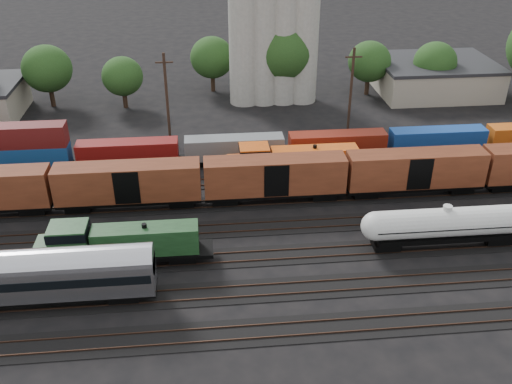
{
  "coord_description": "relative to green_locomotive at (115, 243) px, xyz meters",
  "views": [
    {
      "loc": [
        -7.45,
        -48.19,
        31.3
      ],
      "look_at": [
        -2.51,
        2.0,
        3.0
      ],
      "focal_mm": 40.0,
      "sensor_mm": 36.0,
      "label": 1
    }
  ],
  "objects": [
    {
      "name": "utility_poles",
      "position": [
        15.89,
        27.0,
        3.82
      ],
      "size": [
        122.2,
        0.36,
        12.0
      ],
      "color": "black",
      "rests_on": "ground"
    },
    {
      "name": "tank_car_a",
      "position": [
        30.49,
        0.0,
        0.12
      ],
      "size": [
        16.06,
        2.88,
        4.21
      ],
      "color": "silver",
      "rests_on": "ground"
    },
    {
      "name": "container_wall",
      "position": [
        25.86,
        20.0,
        -0.04
      ],
      "size": [
        171.71,
        2.6,
        5.8
      ],
      "color": "black",
      "rests_on": "ground"
    },
    {
      "name": "passenger_coach",
      "position": [
        -7.44,
        -5.0,
        0.76
      ],
      "size": [
        22.61,
        2.79,
        5.13
      ],
      "color": "silver",
      "rests_on": "ground"
    },
    {
      "name": "tree_band",
      "position": [
        10.34,
        41.06,
        5.23
      ],
      "size": [
        165.03,
        22.7,
        14.19
      ],
      "color": "black",
      "rests_on": "ground"
    },
    {
      "name": "green_locomotive",
      "position": [
        0.0,
        0.0,
        0.0
      ],
      "size": [
        15.73,
        2.78,
        4.16
      ],
      "color": "black",
      "rests_on": "ground"
    },
    {
      "name": "industrial_sheds",
      "position": [
        22.52,
        40.25,
        0.17
      ],
      "size": [
        119.38,
        17.26,
        5.1
      ],
      "color": "#9E937F",
      "rests_on": "ground"
    },
    {
      "name": "tracks",
      "position": [
        15.89,
        5.0,
        -2.34
      ],
      "size": [
        180.0,
        33.2,
        0.2
      ],
      "color": "black",
      "rests_on": "ground"
    },
    {
      "name": "grain_silo",
      "position": [
        19.17,
        41.0,
        8.87
      ],
      "size": [
        13.4,
        5.0,
        29.0
      ],
      "color": "#A29F94",
      "rests_on": "ground"
    },
    {
      "name": "orange_locomotive",
      "position": [
        18.1,
        15.0,
        -0.01
      ],
      "size": [
        16.58,
        2.76,
        4.14
      ],
      "color": "black",
      "rests_on": "ground"
    },
    {
      "name": "ground",
      "position": [
        15.89,
        5.0,
        -2.39
      ],
      "size": [
        600.0,
        600.0,
        0.0
      ],
      "primitive_type": "plane",
      "color": "black"
    },
    {
      "name": "boxcar_string",
      "position": [
        23.39,
        10.0,
        0.73
      ],
      "size": [
        184.4,
        2.9,
        4.2
      ],
      "color": "black",
      "rests_on": "ground"
    }
  ]
}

